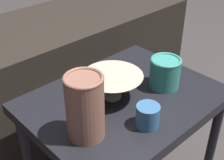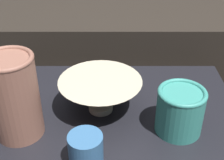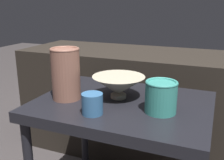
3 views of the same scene
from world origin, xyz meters
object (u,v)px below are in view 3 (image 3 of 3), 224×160
at_px(cup, 92,104).
at_px(vase_textured_left, 66,73).
at_px(bowl, 119,85).
at_px(vase_colorful_right, 161,96).

bearing_deg(cup, vase_textured_left, 149.29).
xyz_separation_m(bowl, cup, (-0.02, -0.18, -0.02)).
relative_size(vase_colorful_right, cup, 1.54).
bearing_deg(cup, vase_colorful_right, 26.31).
height_order(vase_textured_left, vase_colorful_right, vase_textured_left).
distance_m(vase_colorful_right, cup, 0.24).
xyz_separation_m(vase_colorful_right, cup, (-0.21, -0.10, -0.02)).
bearing_deg(bowl, cup, -97.78).
height_order(bowl, cup, bowl).
height_order(bowl, vase_textured_left, vase_textured_left).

